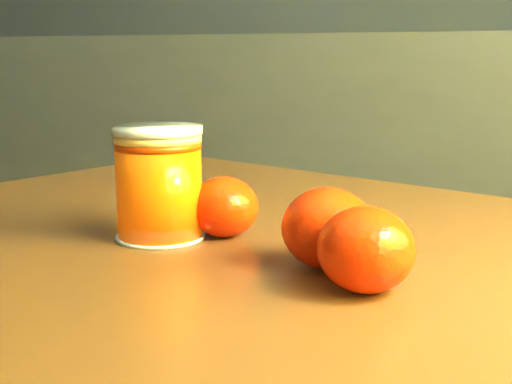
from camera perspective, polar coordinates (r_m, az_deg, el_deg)
The scene contains 6 objects.
kitchen_counter at distance 2.28m, azimuth -2.24°, elevation 0.96°, with size 3.15×0.60×0.90m, color #4B4C50.
table at distance 0.67m, azimuth 2.10°, elevation -11.27°, with size 1.03×0.81×0.69m.
juice_glass at distance 0.65m, azimuth -7.77°, elevation 0.67°, with size 0.08×0.08×0.10m.
orange_front at distance 0.56m, azimuth 5.75°, elevation -2.89°, with size 0.07×0.07×0.06m, color #FF2B05.
orange_back at distance 0.65m, azimuth -2.57°, elevation -1.19°, with size 0.06×0.06×0.06m, color #FF2B05.
orange_extra at distance 0.51m, azimuth 8.80°, elevation -4.55°, with size 0.07×0.07×0.06m, color #FF2B05.
Camera 1 is at (1.17, -0.47, 0.86)m, focal length 50.00 mm.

